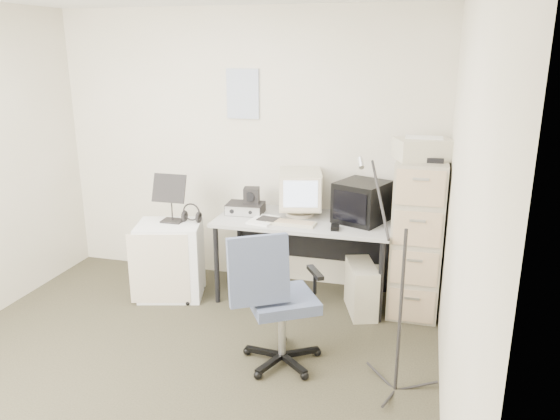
% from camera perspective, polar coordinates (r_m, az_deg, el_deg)
% --- Properties ---
extents(floor, '(3.60, 3.60, 0.01)m').
position_cam_1_polar(floor, '(3.97, -11.80, -16.65)').
color(floor, '#2D2A1D').
rests_on(floor, ground).
extents(wall_back, '(3.60, 0.02, 2.50)m').
position_cam_1_polar(wall_back, '(5.07, -3.54, 6.38)').
color(wall_back, beige).
rests_on(wall_back, ground).
extents(wall_right, '(0.02, 3.60, 2.50)m').
position_cam_1_polar(wall_right, '(3.07, 18.25, -1.27)').
color(wall_right, beige).
rests_on(wall_right, ground).
extents(wall_calendar, '(0.30, 0.02, 0.44)m').
position_cam_1_polar(wall_calendar, '(5.00, -3.91, 12.01)').
color(wall_calendar, white).
rests_on(wall_calendar, wall_back).
extents(filing_cabinet, '(0.40, 0.60, 1.30)m').
position_cam_1_polar(filing_cabinet, '(4.66, 14.09, -2.68)').
color(filing_cabinet, gray).
rests_on(filing_cabinet, floor).
extents(printer, '(0.50, 0.42, 0.16)m').
position_cam_1_polar(printer, '(4.46, 14.74, 6.18)').
color(printer, beige).
rests_on(printer, filing_cabinet).
extents(desk, '(1.50, 0.70, 0.73)m').
position_cam_1_polar(desk, '(4.82, 2.47, -5.09)').
color(desk, '#A7A7A1').
rests_on(desk, floor).
extents(crt_monitor, '(0.44, 0.46, 0.40)m').
position_cam_1_polar(crt_monitor, '(4.75, 2.11, 1.74)').
color(crt_monitor, beige).
rests_on(crt_monitor, desk).
extents(crt_tv, '(0.50, 0.51, 0.34)m').
position_cam_1_polar(crt_tv, '(4.65, 8.55, 0.87)').
color(crt_tv, black).
rests_on(crt_tv, desk).
extents(desk_speaker, '(0.11, 0.11, 0.15)m').
position_cam_1_polar(desk_speaker, '(4.73, 6.20, 0.04)').
color(desk_speaker, beige).
rests_on(desk_speaker, desk).
extents(keyboard, '(0.41, 0.16, 0.02)m').
position_cam_1_polar(keyboard, '(4.56, 1.19, -1.37)').
color(keyboard, beige).
rests_on(keyboard, desk).
extents(mouse, '(0.08, 0.12, 0.03)m').
position_cam_1_polar(mouse, '(4.45, 5.77, -1.80)').
color(mouse, black).
rests_on(mouse, desk).
extents(radio_receiver, '(0.34, 0.25, 0.09)m').
position_cam_1_polar(radio_receiver, '(4.86, -3.63, 0.19)').
color(radio_receiver, black).
rests_on(radio_receiver, desk).
extents(radio_speaker, '(0.16, 0.15, 0.14)m').
position_cam_1_polar(radio_speaker, '(4.85, -2.99, 1.56)').
color(radio_speaker, black).
rests_on(radio_speaker, radio_receiver).
extents(papers, '(0.25, 0.31, 0.02)m').
position_cam_1_polar(papers, '(4.64, -1.73, -1.07)').
color(papers, white).
rests_on(papers, desk).
extents(pc_tower, '(0.34, 0.50, 0.43)m').
position_cam_1_polar(pc_tower, '(4.67, 8.49, -8.09)').
color(pc_tower, beige).
rests_on(pc_tower, floor).
extents(office_chair, '(0.79, 0.79, 0.99)m').
position_cam_1_polar(office_chair, '(3.79, 0.22, -9.20)').
color(office_chair, slate).
rests_on(office_chair, floor).
extents(side_cart, '(0.64, 0.56, 0.68)m').
position_cam_1_polar(side_cart, '(4.96, -11.35, -5.12)').
color(side_cart, white).
rests_on(side_cart, floor).
extents(music_stand, '(0.32, 0.21, 0.44)m').
position_cam_1_polar(music_stand, '(4.84, -11.30, 1.29)').
color(music_stand, black).
rests_on(music_stand, side_cart).
extents(headphones, '(0.18, 0.18, 0.03)m').
position_cam_1_polar(headphones, '(4.85, -9.23, -0.59)').
color(headphones, black).
rests_on(headphones, side_cart).
extents(mic_stand, '(0.03, 0.03, 1.45)m').
position_cam_1_polar(mic_stand, '(3.48, 12.64, -7.92)').
color(mic_stand, black).
rests_on(mic_stand, floor).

